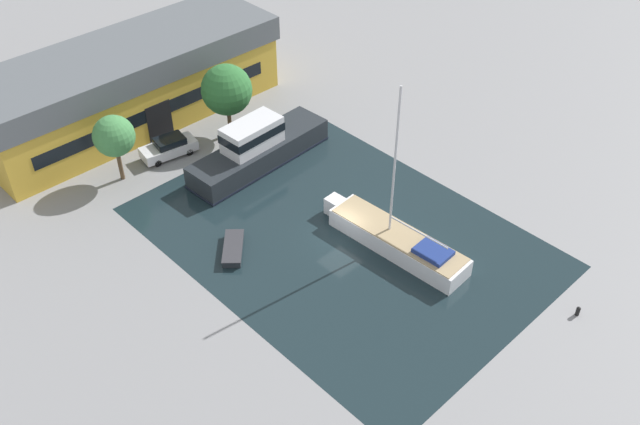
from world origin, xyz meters
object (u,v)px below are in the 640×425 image
object	(u,v)px
parked_car	(169,147)
sailboat_moored	(396,240)
quay_tree_by_water	(114,136)
quay_tree_near_building	(227,90)
small_dinghy	(233,248)
motor_cruiser	(257,148)
warehouse_building	(128,84)

from	to	relation	value
parked_car	sailboat_moored	distance (m)	21.22
parked_car	quay_tree_by_water	bearing A→B (deg)	100.17
quay_tree_near_building	small_dinghy	distance (m)	15.73
parked_car	motor_cruiser	world-z (taller)	motor_cruiser
quay_tree_near_building	sailboat_moored	bearing A→B (deg)	-92.23
quay_tree_by_water	motor_cruiser	size ratio (longest dim) A/B	0.43
small_dinghy	quay_tree_near_building	bearing A→B (deg)	95.21
quay_tree_by_water	sailboat_moored	xyz separation A→B (m)	(9.47, -20.60, -3.22)
quay_tree_by_water	motor_cruiser	xyz separation A→B (m)	(9.13, -5.95, -2.52)
quay_tree_by_water	small_dinghy	size ratio (longest dim) A/B	1.62
parked_car	small_dinghy	distance (m)	13.48
warehouse_building	small_dinghy	size ratio (longest dim) A/B	7.82
sailboat_moored	motor_cruiser	distance (m)	14.67
quay_tree_by_water	parked_car	bearing A→B (deg)	0.60
warehouse_building	motor_cruiser	xyz separation A→B (m)	(3.45, -13.10, -1.99)
parked_car	sailboat_moored	world-z (taller)	sailboat_moored
quay_tree_by_water	motor_cruiser	world-z (taller)	quay_tree_by_water
quay_tree_near_building	parked_car	size ratio (longest dim) A/B	1.35
warehouse_building	sailboat_moored	world-z (taller)	sailboat_moored
quay_tree_near_building	parked_car	world-z (taller)	quay_tree_near_building
warehouse_building	motor_cruiser	bearing A→B (deg)	-74.82
warehouse_building	sailboat_moored	xyz separation A→B (m)	(3.79, -27.75, -2.69)
sailboat_moored	motor_cruiser	size ratio (longest dim) A/B	0.98
motor_cruiser	small_dinghy	xyz separation A→B (m)	(-8.18, -6.98, -1.20)
quay_tree_by_water	sailboat_moored	bearing A→B (deg)	-65.31
quay_tree_by_water	parked_car	distance (m)	5.56
sailboat_moored	small_dinghy	size ratio (longest dim) A/B	3.66
quay_tree_by_water	parked_car	world-z (taller)	quay_tree_by_water
quay_tree_by_water	sailboat_moored	world-z (taller)	sailboat_moored
small_dinghy	quay_tree_by_water	bearing A→B (deg)	137.11
warehouse_building	parked_car	world-z (taller)	warehouse_building
warehouse_building	motor_cruiser	size ratio (longest dim) A/B	2.09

